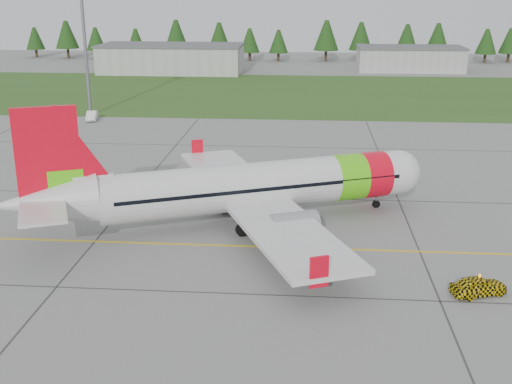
{
  "coord_description": "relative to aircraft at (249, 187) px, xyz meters",
  "views": [
    {
      "loc": [
        1.31,
        -37.32,
        19.03
      ],
      "look_at": [
        -2.57,
        10.66,
        3.54
      ],
      "focal_mm": 45.0,
      "sensor_mm": 36.0,
      "label": 1
    }
  ],
  "objects": [
    {
      "name": "ground",
      "position": [
        3.36,
        -13.33,
        -3.1
      ],
      "size": [
        320.0,
        320.0,
        0.0
      ],
      "primitive_type": "plane",
      "color": "gray",
      "rests_on": "ground"
    },
    {
      "name": "aircraft",
      "position": [
        0.0,
        0.0,
        0.0
      ],
      "size": [
        33.73,
        32.03,
        10.73
      ],
      "rotation": [
        0.0,
        0.0,
        0.4
      ],
      "color": "silver",
      "rests_on": "ground"
    },
    {
      "name": "follow_me_car",
      "position": [
        15.96,
        -12.19,
        -1.24
      ],
      "size": [
        1.71,
        1.84,
        3.71
      ],
      "primitive_type": "imported",
      "rotation": [
        0.0,
        0.0,
        1.93
      ],
      "color": "yellow",
      "rests_on": "ground"
    },
    {
      "name": "service_van",
      "position": [
        -27.23,
        41.14,
        -1.05
      ],
      "size": [
        1.67,
        1.61,
        4.09
      ],
      "primitive_type": "imported",
      "rotation": [
        0.0,
        0.0,
        0.21
      ],
      "color": "white",
      "rests_on": "ground"
    },
    {
      "name": "grass_strip",
      "position": [
        3.36,
        68.67,
        -3.08
      ],
      "size": [
        320.0,
        50.0,
        0.03
      ],
      "primitive_type": "cube",
      "color": "#30561E",
      "rests_on": "ground"
    },
    {
      "name": "taxi_guideline",
      "position": [
        3.36,
        -5.33,
        -3.08
      ],
      "size": [
        120.0,
        0.25,
        0.02
      ],
      "primitive_type": "cube",
      "color": "gold",
      "rests_on": "ground"
    },
    {
      "name": "hangar_west",
      "position": [
        -26.64,
        96.67,
        -0.1
      ],
      "size": [
        32.0,
        14.0,
        6.0
      ],
      "primitive_type": "cube",
      "color": "#A8A8A3",
      "rests_on": "ground"
    },
    {
      "name": "hangar_east",
      "position": [
        28.36,
        104.67,
        -0.5
      ],
      "size": [
        24.0,
        12.0,
        5.2
      ],
      "primitive_type": "cube",
      "color": "#A8A8A3",
      "rests_on": "ground"
    },
    {
      "name": "floodlight_mast",
      "position": [
        -28.64,
        44.67,
        6.9
      ],
      "size": [
        0.5,
        0.5,
        20.0
      ],
      "primitive_type": "cylinder",
      "color": "slate",
      "rests_on": "ground"
    },
    {
      "name": "treeline",
      "position": [
        3.36,
        124.67,
        1.9
      ],
      "size": [
        160.0,
        8.0,
        10.0
      ],
      "primitive_type": null,
      "color": "#1C3F14",
      "rests_on": "ground"
    }
  ]
}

